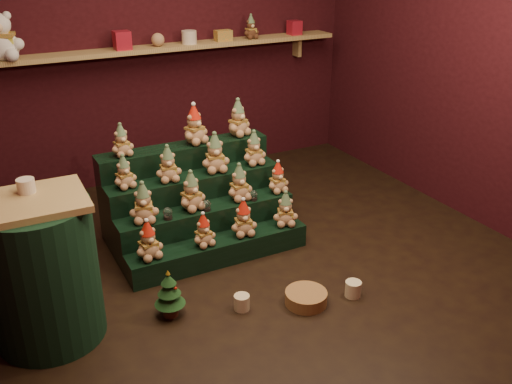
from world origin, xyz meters
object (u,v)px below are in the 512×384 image
riser_tier_front (219,250)px  snow_globe_a (168,213)px  mini_christmas_tree (169,294)px  mug_left (242,302)px  brown_bear (251,27)px  side_table (43,271)px  mug_right (353,289)px  snow_globe_b (207,205)px  wicker_basket (306,298)px  snow_globe_c (253,195)px  white_bear (0,30)px

riser_tier_front → snow_globe_a: snow_globe_a is taller
mini_christmas_tree → mug_left: size_ratio=3.27×
riser_tier_front → brown_bear: size_ratio=6.26×
side_table → mug_left: side_table is taller
snow_globe_a → mug_right: 1.42m
snow_globe_b → mug_left: 0.87m
brown_bear → wicker_basket: bearing=-112.0°
side_table → wicker_basket: (1.55, -0.45, -0.41)m
snow_globe_c → mug_right: 1.09m
riser_tier_front → mini_christmas_tree: mini_christmas_tree is taller
riser_tier_front → brown_bear: bearing=55.9°
wicker_basket → snow_globe_a: bearing=123.6°
riser_tier_front → mug_left: (-0.12, -0.63, -0.04)m
mini_christmas_tree → wicker_basket: bearing=-19.4°
snow_globe_b → mini_christmas_tree: (-0.54, -0.63, -0.24)m
snow_globe_c → mini_christmas_tree: 1.15m
side_table → riser_tier_front: bearing=15.0°
riser_tier_front → mini_christmas_tree: 0.73m
mug_right → wicker_basket: bearing=167.2°
wicker_basket → brown_bear: 2.94m
mug_left → mug_right: size_ratio=0.94×
mug_right → brown_bear: 2.92m
side_table → mug_right: (1.88, -0.53, -0.40)m
mug_left → wicker_basket: 0.43m
mini_christmas_tree → white_bear: bearing=104.6°
mug_right → mug_left: bearing=163.7°
side_table → brown_bear: 3.27m
side_table → brown_bear: brown_bear is taller
snow_globe_b → snow_globe_c: bearing=-0.0°
white_bear → snow_globe_c: bearing=-31.6°
mug_left → riser_tier_front: bearing=79.0°
white_bear → snow_globe_b: bearing=-40.3°
snow_globe_a → snow_globe_b: 0.31m
mini_christmas_tree → white_bear: 2.63m
wicker_basket → brown_bear: bearing=70.8°
mug_left → wicker_basket: mug_left is taller
side_table → wicker_basket: size_ratio=3.27×
snow_globe_b → mini_christmas_tree: bearing=-130.4°
riser_tier_front → side_table: 1.35m
snow_globe_c → side_table: side_table is taller
side_table → snow_globe_b: bearing=21.9°
snow_globe_c → wicker_basket: (-0.09, -0.93, -0.36)m
white_bear → brown_bear: size_ratio=2.13×
snow_globe_a → mug_right: size_ratio=0.83×
white_bear → brown_bear: bearing=14.0°
side_table → mug_right: size_ratio=8.35×
snow_globe_b → wicker_basket: (0.31, -0.93, -0.36)m
snow_globe_c → mini_christmas_tree: (-0.93, -0.63, -0.24)m
riser_tier_front → snow_globe_a: 0.48m
snow_globe_c → wicker_basket: 1.00m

